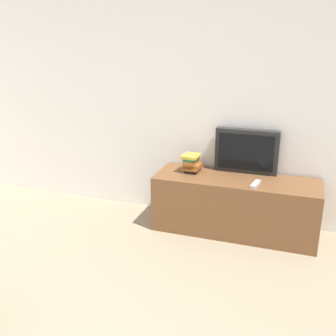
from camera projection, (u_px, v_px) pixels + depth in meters
The scene contains 5 objects.
wall_back at pixel (162, 82), 3.75m from camera, with size 9.00×0.06×2.60m.
tv_stand at pixel (235, 205), 3.57m from camera, with size 1.45×0.49×0.51m.
television at pixel (246, 151), 3.59m from camera, with size 0.57×0.09×0.40m.
book_stack at pixel (192, 163), 3.64m from camera, with size 0.17×0.22×0.17m.
remote_on_stand at pixel (255, 184), 3.32m from camera, with size 0.08×0.19×0.02m.
Camera 1 is at (1.30, -0.56, 1.71)m, focal length 42.00 mm.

